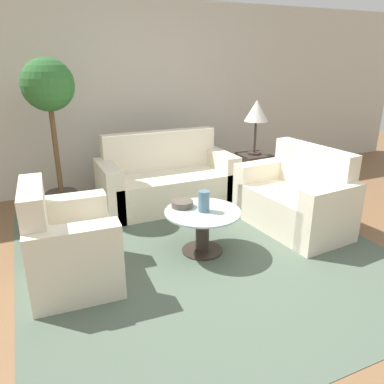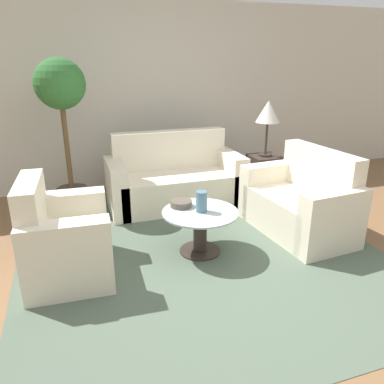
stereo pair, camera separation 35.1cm
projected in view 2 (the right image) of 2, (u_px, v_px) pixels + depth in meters
name	position (u px, v px, depth m)	size (l,w,h in m)	color
ground_plane	(239.00, 281.00, 3.26)	(14.00, 14.00, 0.00)	brown
wall_back	(155.00, 96.00, 5.47)	(10.00, 0.06, 2.60)	beige
rug	(200.00, 251.00, 3.75)	(3.45, 3.55, 0.01)	#4C5B4C
sofa_main	(174.00, 181.00, 4.89)	(1.71, 0.76, 0.93)	beige
armchair	(62.00, 243.00, 3.27)	(0.75, 0.94, 0.90)	beige
loveseat	(302.00, 205.00, 4.11)	(0.83, 1.32, 0.92)	beige
coffee_table	(200.00, 226.00, 3.65)	(0.74, 0.74, 0.44)	#332823
side_table	(264.00, 177.00, 5.11)	(0.38, 0.38, 0.59)	#332823
table_lamp	(268.00, 113.00, 4.82)	(0.31, 0.31, 0.72)	#332823
potted_plant	(62.00, 106.00, 4.37)	(0.59, 0.59, 1.84)	#3D3833
vase	(202.00, 202.00, 3.56)	(0.11, 0.11, 0.20)	slate
bowl	(181.00, 203.00, 3.71)	(0.22, 0.22, 0.06)	brown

